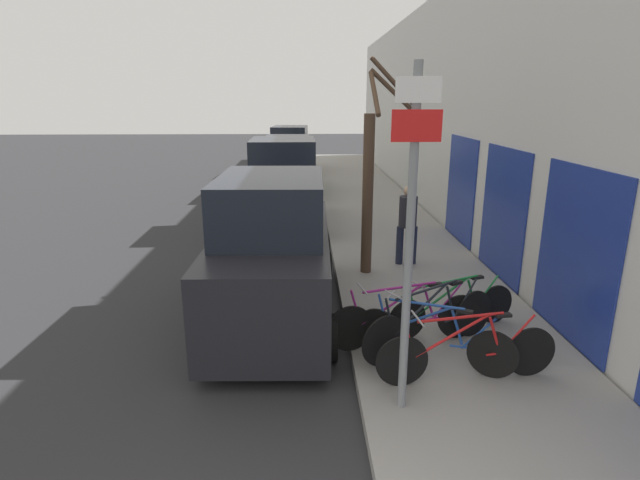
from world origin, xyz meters
TOP-DOWN VIEW (x-y plane):
  - ground_plane at (0.00, 11.20)m, footprint 80.00×80.00m
  - sidewalk_curb at (2.60, 14.00)m, footprint 3.20×32.00m
  - building_facade at (4.35, 13.89)m, footprint 0.23×32.00m
  - signpost at (1.46, 3.27)m, footprint 0.50×0.11m
  - bicycle_0 at (2.37, 3.79)m, footprint 2.33×0.44m
  - bicycle_1 at (2.04, 4.21)m, footprint 1.93×1.05m
  - bicycle_2 at (2.12, 4.60)m, footprint 2.09×1.20m
  - bicycle_3 at (1.80, 4.78)m, footprint 2.30×0.61m
  - bicycle_4 at (2.60, 5.18)m, footprint 2.10×0.81m
  - parked_car_0 at (-0.15, 6.05)m, footprint 2.08×4.65m
  - parked_car_1 at (-0.20, 12.01)m, footprint 2.15×4.15m
  - parked_car_2 at (-0.25, 17.21)m, footprint 2.14×4.71m
  - parked_car_3 at (-0.28, 22.70)m, footprint 2.20×4.44m
  - pedestrian_near at (2.53, 8.41)m, footprint 0.44×0.37m
  - street_tree at (1.67, 7.90)m, footprint 1.15×1.29m

SIDE VIEW (x-z plane):
  - ground_plane at x=0.00m, z-range 0.00..0.00m
  - sidewalk_curb at x=2.60m, z-range 0.00..0.15m
  - bicycle_4 at x=2.60m, z-range 0.09..0.95m
  - bicycle_1 at x=2.04m, z-range 0.09..0.97m
  - bicycle_0 at x=2.37m, z-range 0.08..1.00m
  - bicycle_3 at x=1.80m, z-range 0.08..1.01m
  - bicycle_2 at x=2.12m, z-range 0.07..1.05m
  - parked_car_2 at x=-0.25m, z-range -0.11..2.11m
  - parked_car_3 at x=-0.28m, z-range -0.10..2.20m
  - parked_car_0 at x=-0.15m, z-range -0.11..2.32m
  - pedestrian_near at x=2.53m, z-range 0.28..1.97m
  - parked_car_1 at x=-0.20m, z-range -0.13..2.40m
  - street_tree at x=1.67m, z-range -0.03..4.14m
  - signpost at x=1.46m, z-range 0.34..4.12m
  - building_facade at x=4.35m, z-range -0.03..6.47m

